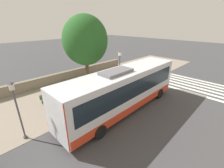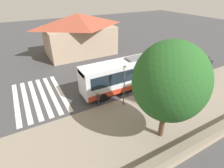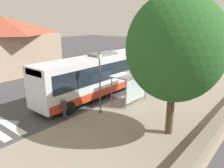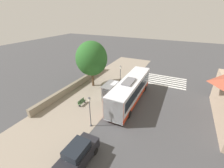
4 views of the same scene
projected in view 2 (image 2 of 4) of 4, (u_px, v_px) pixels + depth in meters
name	position (u px, v px, depth m)	size (l,w,h in m)	color
ground_plane	(134.00, 95.00, 20.32)	(120.00, 120.00, 0.00)	#424244
sidewalk_plaza	(161.00, 117.00, 16.89)	(9.00, 44.00, 0.02)	gray
crosswalk_stripes	(39.00, 97.00, 20.01)	(9.00, 5.25, 0.01)	silver
stone_wall	(199.00, 141.00, 13.53)	(0.60, 20.00, 1.14)	gray
background_building	(79.00, 34.00, 31.21)	(8.32, 12.26, 7.10)	tan
bus	(130.00, 73.00, 20.98)	(2.71, 12.18, 3.82)	silver
bus_shelter	(151.00, 83.00, 18.62)	(1.65, 3.21, 2.47)	slate
pedestrian	(98.00, 98.00, 18.15)	(0.34, 0.22, 1.59)	#2D3347
bench	(192.00, 99.00, 18.79)	(0.40, 1.47, 0.88)	#4C7247
street_lamp_near	(188.00, 65.00, 22.07)	(0.28, 0.28, 4.05)	#4C4C51
street_lamp_far	(124.00, 82.00, 17.44)	(0.28, 0.28, 4.54)	#4C4C51
shade_tree	(170.00, 82.00, 12.39)	(5.43, 5.43, 8.15)	brown
parked_car_behind_bus	(198.00, 64.00, 25.94)	(1.97, 4.32, 2.08)	black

